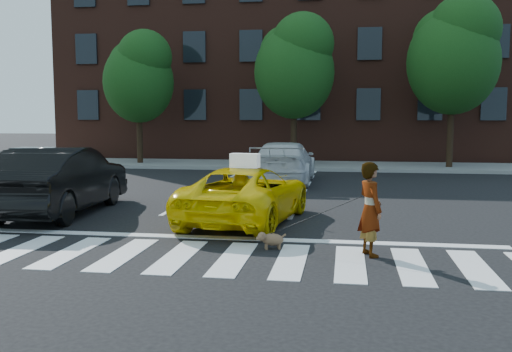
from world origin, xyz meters
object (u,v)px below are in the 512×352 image
(tree_mid, at_px, (295,63))
(woman, at_px, (370,209))
(dog, at_px, (270,239))
(black_sedan, at_px, (60,180))
(tree_right, at_px, (454,51))
(tree_left, at_px, (139,74))
(taxi, at_px, (246,194))
(white_suv, at_px, (284,162))

(tree_mid, height_order, woman, tree_mid)
(woman, bearing_deg, tree_mid, -15.27)
(dog, bearing_deg, tree_mid, 76.56)
(black_sedan, bearing_deg, tree_right, -135.10)
(tree_mid, relative_size, tree_right, 0.92)
(black_sedan, bearing_deg, dog, 149.18)
(tree_left, relative_size, tree_mid, 0.92)
(tree_mid, height_order, tree_right, tree_right)
(black_sedan, height_order, dog, black_sedan)
(tree_mid, distance_m, taxi, 14.21)
(tree_mid, height_order, taxi, tree_mid)
(black_sedan, bearing_deg, taxi, 172.44)
(tree_right, height_order, white_suv, tree_right)
(tree_right, bearing_deg, white_suv, -140.03)
(tree_left, height_order, white_suv, tree_left)
(black_sedan, height_order, white_suv, black_sedan)
(tree_mid, relative_size, woman, 4.25)
(tree_mid, bearing_deg, white_suv, -88.65)
(tree_left, bearing_deg, white_suv, -37.00)
(tree_mid, height_order, dog, tree_mid)
(taxi, bearing_deg, dog, 116.93)
(tree_right, height_order, black_sedan, tree_right)
(tree_right, distance_m, dog, 17.99)
(tree_left, bearing_deg, dog, -62.28)
(tree_left, relative_size, dog, 11.59)
(black_sedan, bearing_deg, woman, 153.63)
(tree_right, xyz_separation_m, dog, (-6.00, -16.18, -5.07))
(tree_left, xyz_separation_m, black_sedan, (2.79, -13.24, -3.59))
(taxi, relative_size, white_suv, 0.90)
(woman, bearing_deg, black_sedan, 42.27)
(taxi, bearing_deg, white_suv, -82.45)
(white_suv, bearing_deg, tree_left, -37.28)
(taxi, distance_m, dog, 2.79)
(tree_right, relative_size, taxi, 1.66)
(tree_mid, distance_m, white_suv, 7.07)
(tree_mid, height_order, black_sedan, tree_mid)
(tree_left, distance_m, white_suv, 10.25)
(taxi, xyz_separation_m, black_sedan, (-4.81, 0.33, 0.20))
(tree_right, bearing_deg, black_sedan, -131.48)
(tree_right, relative_size, white_suv, 1.49)
(tree_left, xyz_separation_m, dog, (8.50, -16.18, -4.25))
(taxi, bearing_deg, black_sedan, 3.88)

